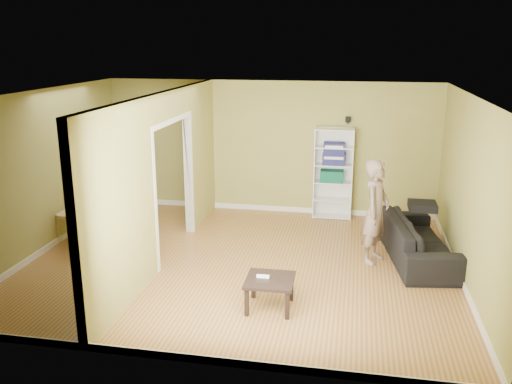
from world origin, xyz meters
TOP-DOWN VIEW (x-y plane):
  - room_shell at (0.00, 0.00)m, footprint 6.50×6.50m
  - partition at (-1.20, 0.00)m, footprint 0.22×5.50m
  - wall_speaker at (1.50, 2.69)m, footprint 0.10×0.10m
  - sofa at (2.70, 0.69)m, footprint 2.31×1.25m
  - person at (2.02, 0.47)m, footprint 0.84×0.75m
  - bookshelf at (1.27, 2.60)m, footprint 0.74×0.32m
  - paper_box_teal at (1.24, 2.56)m, footprint 0.44×0.28m
  - paper_box_navy_b at (1.27, 2.56)m, footprint 0.43×0.28m
  - paper_box_navy_c at (1.27, 2.56)m, footprint 0.40×0.26m
  - coffee_table at (0.67, -1.37)m, footprint 0.61×0.61m
  - game_controller at (0.58, -1.35)m, footprint 0.16×0.04m
  - dining_table at (-2.28, 0.38)m, footprint 1.19×0.79m
  - chair_left at (-3.09, 0.44)m, footprint 0.48×0.48m
  - chair_near at (-2.18, -0.21)m, footprint 0.55×0.55m
  - chair_far at (-2.30, 0.94)m, footprint 0.57×0.57m

SIDE VIEW (x-z plane):
  - coffee_table at x=0.67m, z-range 0.14..0.55m
  - sofa at x=2.70m, z-range 0.00..0.84m
  - game_controller at x=0.58m, z-range 0.41..0.44m
  - chair_far at x=-2.30m, z-range 0.00..0.95m
  - chair_near at x=-2.18m, z-range 0.00..1.00m
  - chair_left at x=-3.09m, z-range 0.00..1.04m
  - dining_table at x=-2.28m, z-range 0.29..1.03m
  - paper_box_teal at x=1.24m, z-range 0.71..0.94m
  - bookshelf at x=1.27m, z-range 0.00..1.75m
  - person at x=2.02m, z-range 0.00..1.90m
  - paper_box_navy_b at x=1.27m, z-range 1.06..1.27m
  - room_shell at x=0.00m, z-range -1.95..4.55m
  - partition at x=-1.20m, z-range 0.00..2.60m
  - paper_box_navy_c at x=1.27m, z-range 1.26..1.46m
  - wall_speaker at x=1.50m, z-range 1.85..1.95m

